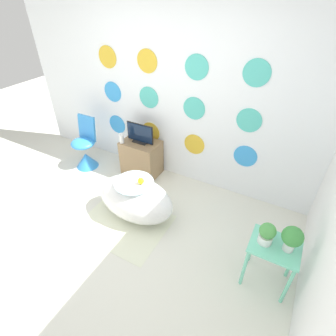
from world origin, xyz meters
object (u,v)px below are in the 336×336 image
Objects in this scene: chair at (85,151)px; potted_plant_right at (292,238)px; vase at (122,138)px; bathtub at (136,199)px; tv at (140,134)px; potted_plant_left at (267,233)px.

chair is 3.16× the size of potted_plant_right.
chair is 5.31× the size of vase.
bathtub is 1.78m from potted_plant_right.
tv reaches higher than potted_plant_left.
bathtub is 2.32× the size of tv.
tv is 1.64× the size of potted_plant_right.
vase is at bearing -147.85° from tv.
potted_plant_right is (2.18, -0.94, 0.02)m from tv.
potted_plant_left is at bearing -25.87° from tv.
chair is (-1.33, 0.54, -0.01)m from bathtub.
vase is 0.70× the size of potted_plant_left.
potted_plant_right reaches higher than vase.
vase is 2.35m from potted_plant_left.
potted_plant_right is (3.05, -0.67, 0.42)m from chair.
tv is at bearing 17.40° from chair.
potted_plant_right is (0.20, 0.02, 0.04)m from potted_plant_left.
tv is at bearing 32.15° from vase.
chair is at bearing -162.60° from tv.
bathtub is at bearing 175.88° from potted_plant_right.
potted_plant_left is (1.98, -0.96, -0.02)m from tv.
chair reaches higher than potted_plant_left.
tv is 0.28m from vase.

